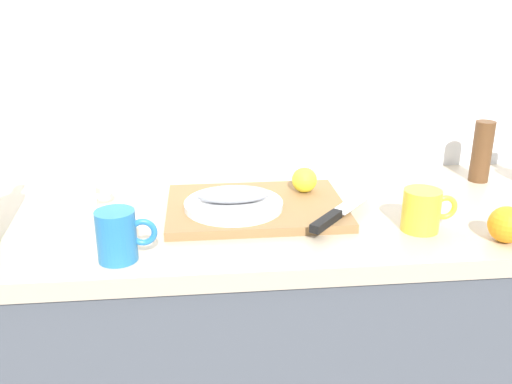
% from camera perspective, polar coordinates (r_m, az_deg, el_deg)
% --- Properties ---
extents(back_wall, '(3.20, 0.05, 2.50)m').
position_cam_1_polar(back_wall, '(1.55, -2.34, 14.77)').
color(back_wall, white).
rests_on(back_wall, ground_plane).
extents(kitchen_counter, '(2.00, 0.60, 0.90)m').
position_cam_1_polar(kitchen_counter, '(1.54, -1.08, -17.66)').
color(kitchen_counter, '#4C5159').
rests_on(kitchen_counter, ground_plane).
extents(cutting_board, '(0.41, 0.30, 0.02)m').
position_cam_1_polar(cutting_board, '(1.31, 0.00, -1.64)').
color(cutting_board, olive).
rests_on(cutting_board, kitchen_counter).
extents(white_plate, '(0.23, 0.23, 0.01)m').
position_cam_1_polar(white_plate, '(1.28, -2.31, -1.31)').
color(white_plate, white).
rests_on(white_plate, cutting_board).
extents(fish_fillet, '(0.17, 0.07, 0.04)m').
position_cam_1_polar(fish_fillet, '(1.27, -2.33, -0.24)').
color(fish_fillet, gray).
rests_on(fish_fillet, white_plate).
extents(chef_knife, '(0.21, 0.24, 0.02)m').
position_cam_1_polar(chef_knife, '(1.24, 8.37, -2.17)').
color(chef_knife, silver).
rests_on(chef_knife, cutting_board).
extents(lemon_0, '(0.06, 0.06, 0.06)m').
position_cam_1_polar(lemon_0, '(1.38, 4.99, 1.24)').
color(lemon_0, yellow).
rests_on(lemon_0, cutting_board).
extents(coffee_mug_0, '(0.12, 0.08, 0.10)m').
position_cam_1_polar(coffee_mug_0, '(1.10, -13.98, -4.36)').
color(coffee_mug_0, '#2672B2').
rests_on(coffee_mug_0, kitchen_counter).
extents(coffee_mug_1, '(0.12, 0.08, 0.09)m').
position_cam_1_polar(coffee_mug_1, '(1.38, -17.59, 0.12)').
color(coffee_mug_1, white).
rests_on(coffee_mug_1, kitchen_counter).
extents(coffee_mug_2, '(0.12, 0.08, 0.09)m').
position_cam_1_polar(coffee_mug_2, '(1.25, 16.72, -1.80)').
color(coffee_mug_2, yellow).
rests_on(coffee_mug_2, kitchen_counter).
extents(orange_0, '(0.08, 0.08, 0.08)m').
position_cam_1_polar(orange_0, '(1.26, 24.35, -3.07)').
color(orange_0, orange).
rests_on(orange_0, kitchen_counter).
extents(pepper_mill, '(0.05, 0.05, 0.17)m').
position_cam_1_polar(pepper_mill, '(1.62, 22.17, 3.86)').
color(pepper_mill, brown).
rests_on(pepper_mill, kitchen_counter).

